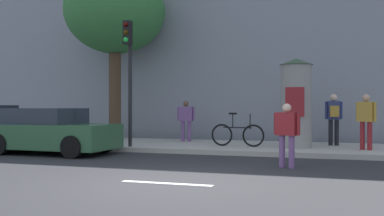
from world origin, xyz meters
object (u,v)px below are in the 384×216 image
at_px(street_tree, 115,12).
at_px(pedestrian_in_dark_shirt, 366,117).
at_px(pedestrian_with_backpack, 186,117).
at_px(parked_car_silver, 45,131).
at_px(poster_column, 296,102).
at_px(pedestrian_in_red_top, 334,115).
at_px(traffic_light, 129,62).
at_px(bicycle_leaning, 237,134).
at_px(pedestrian_in_light_jacket, 287,130).

relative_size(street_tree, pedestrian_in_dark_shirt, 4.03).
xyz_separation_m(pedestrian_with_backpack, parked_car_silver, (-3.20, -4.04, -0.36)).
height_order(poster_column, pedestrian_in_dark_shirt, poster_column).
bearing_deg(pedestrian_in_red_top, traffic_light, -158.49).
xyz_separation_m(poster_column, bicycle_leaning, (-1.84, -0.15, -1.03)).
bearing_deg(poster_column, bicycle_leaning, -175.20).
bearing_deg(bicycle_leaning, pedestrian_in_red_top, 23.54).
bearing_deg(pedestrian_in_dark_shirt, street_tree, 170.93).
distance_m(street_tree, pedestrian_in_red_top, 9.04).
distance_m(pedestrian_in_light_jacket, parked_car_silver, 7.45).
bearing_deg(parked_car_silver, pedestrian_in_dark_shirt, 15.46).
distance_m(pedestrian_in_light_jacket, bicycle_leaning, 4.05).
bearing_deg(street_tree, bicycle_leaning, -16.00).
bearing_deg(pedestrian_in_light_jacket, traffic_light, 155.69).
bearing_deg(pedestrian_with_backpack, pedestrian_in_dark_shirt, -13.39).
bearing_deg(bicycle_leaning, pedestrian_in_light_jacket, -61.32).
bearing_deg(bicycle_leaning, traffic_light, -160.36).
xyz_separation_m(pedestrian_with_backpack, pedestrian_in_dark_shirt, (6.13, -1.46, 0.09)).
height_order(pedestrian_in_red_top, parked_car_silver, pedestrian_in_red_top).
bearing_deg(pedestrian_in_red_top, bicycle_leaning, -156.46).
bearing_deg(parked_car_silver, pedestrian_with_backpack, 51.64).
xyz_separation_m(poster_column, pedestrian_in_light_jacket, (0.09, -3.69, -0.68)).
distance_m(traffic_light, poster_column, 5.46).
bearing_deg(pedestrian_in_red_top, street_tree, 178.66).
bearing_deg(pedestrian_in_dark_shirt, pedestrian_in_light_jacket, -118.59).
xyz_separation_m(street_tree, pedestrian_in_dark_shirt, (9.04, -1.44, -3.99)).
relative_size(traffic_light, pedestrian_in_red_top, 2.36).
relative_size(pedestrian_with_backpack, bicycle_leaning, 0.84).
height_order(poster_column, bicycle_leaning, poster_column).
height_order(pedestrian_in_dark_shirt, bicycle_leaning, pedestrian_in_dark_shirt).
height_order(pedestrian_in_dark_shirt, pedestrian_in_red_top, pedestrian_in_red_top).
xyz_separation_m(poster_column, parked_car_silver, (-7.29, -2.70, -0.89)).
height_order(street_tree, pedestrian_in_dark_shirt, street_tree).
bearing_deg(pedestrian_in_red_top, parked_car_silver, -155.47).
height_order(street_tree, pedestrian_with_backpack, street_tree).
distance_m(poster_column, street_tree, 7.96).
distance_m(poster_column, pedestrian_in_red_top, 1.65).
relative_size(poster_column, street_tree, 0.42).
bearing_deg(traffic_light, pedestrian_in_light_jacket, -24.31).
bearing_deg(pedestrian_with_backpack, poster_column, -18.14).
distance_m(pedestrian_in_dark_shirt, bicycle_leaning, 3.93).
distance_m(street_tree, bicycle_leaning, 7.06).
height_order(pedestrian_in_light_jacket, bicycle_leaning, pedestrian_in_light_jacket).
bearing_deg(poster_column, pedestrian_in_red_top, 45.41).
distance_m(poster_column, bicycle_leaning, 2.11).
relative_size(street_tree, pedestrian_in_red_top, 3.93).
bearing_deg(pedestrian_in_light_jacket, pedestrian_in_red_top, 78.02).
relative_size(pedestrian_in_red_top, bicycle_leaning, 0.96).
bearing_deg(pedestrian_in_light_jacket, bicycle_leaning, 118.68).
height_order(traffic_light, bicycle_leaning, traffic_light).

